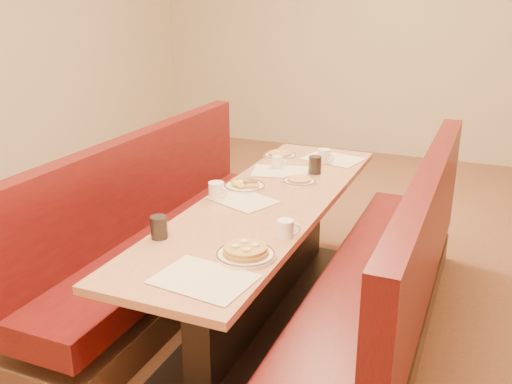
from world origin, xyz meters
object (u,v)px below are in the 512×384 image
at_px(coffee_mug_a, 286,228).
at_px(soda_tumbler_near, 159,227).
at_px(coffee_mug_c, 325,156).
at_px(coffee_mug_d, 277,162).
at_px(diner_table, 266,259).
at_px(coffee_mug_b, 217,190).
at_px(booth_right, 389,284).
at_px(booth_left, 161,241).
at_px(soda_tumbler_mid, 315,165).
at_px(pancake_plate, 246,253).
at_px(eggs_plate, 244,186).

height_order(coffee_mug_a, soda_tumbler_near, soda_tumbler_near).
relative_size(coffee_mug_c, coffee_mug_d, 1.19).
relative_size(diner_table, coffee_mug_d, 23.60).
bearing_deg(coffee_mug_b, soda_tumbler_near, -75.19).
relative_size(coffee_mug_c, soda_tumbler_near, 1.10).
bearing_deg(diner_table, booth_right, 0.00).
distance_m(diner_table, booth_right, 0.73).
height_order(diner_table, coffee_mug_c, coffee_mug_c).
relative_size(diner_table, booth_left, 1.00).
xyz_separation_m(diner_table, soda_tumbler_mid, (0.10, 0.61, 0.43)).
relative_size(coffee_mug_b, coffee_mug_d, 1.20).
height_order(pancake_plate, soda_tumbler_mid, soda_tumbler_mid).
xyz_separation_m(booth_left, booth_right, (1.46, 0.00, 0.00)).
relative_size(booth_right, soda_tumbler_near, 21.82).
height_order(pancake_plate, coffee_mug_b, coffee_mug_b).
xyz_separation_m(pancake_plate, coffee_mug_a, (0.09, 0.28, 0.02)).
height_order(booth_right, eggs_plate, booth_right).
bearing_deg(pancake_plate, soda_tumbler_mid, 93.98).
xyz_separation_m(diner_table, coffee_mug_a, (0.28, -0.45, 0.42)).
relative_size(diner_table, soda_tumbler_near, 21.82).
bearing_deg(coffee_mug_c, booth_right, -30.71).
distance_m(booth_left, booth_right, 1.46).
xyz_separation_m(booth_right, coffee_mug_b, (-1.01, -0.08, 0.44)).
distance_m(eggs_plate, soda_tumbler_near, 0.85).
bearing_deg(pancake_plate, coffee_mug_b, 126.04).
xyz_separation_m(diner_table, pancake_plate, (0.19, -0.73, 0.40)).
height_order(booth_right, coffee_mug_d, booth_right).
distance_m(booth_right, coffee_mug_d, 1.18).
relative_size(booth_left, soda_tumbler_mid, 21.47).
relative_size(eggs_plate, coffee_mug_a, 2.23).
bearing_deg(eggs_plate, booth_left, -164.47).
bearing_deg(diner_table, pancake_plate, -75.11).
distance_m(diner_table, eggs_plate, 0.47).
xyz_separation_m(booth_right, soda_tumbler_mid, (-0.63, 0.61, 0.45)).
height_order(diner_table, eggs_plate, eggs_plate).
height_order(coffee_mug_d, soda_tumbler_near, soda_tumbler_near).
bearing_deg(booth_right, coffee_mug_a, -135.25).
distance_m(coffee_mug_a, coffee_mug_d, 1.16).
bearing_deg(eggs_plate, coffee_mug_a, -50.47).
bearing_deg(pancake_plate, soda_tumbler_near, 176.43).
xyz_separation_m(diner_table, booth_right, (0.73, 0.00, -0.01)).
height_order(diner_table, soda_tumbler_mid, soda_tumbler_mid).
height_order(coffee_mug_b, soda_tumbler_mid, soda_tumbler_mid).
bearing_deg(coffee_mug_d, coffee_mug_c, 37.77).
bearing_deg(soda_tumbler_near, eggs_plate, 84.92).
distance_m(booth_left, eggs_plate, 0.68).
bearing_deg(booth_right, soda_tumbler_near, -145.45).
bearing_deg(diner_table, coffee_mug_c, 84.02).
distance_m(diner_table, pancake_plate, 0.85).
distance_m(booth_left, soda_tumbler_mid, 1.12).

